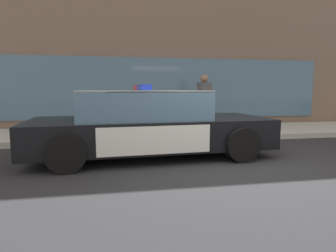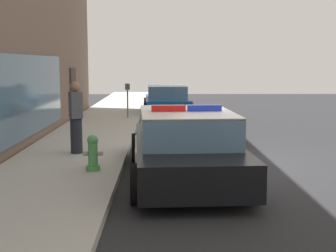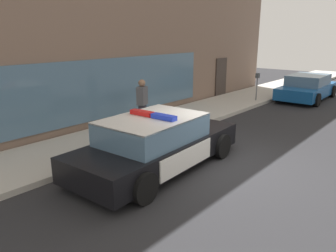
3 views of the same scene
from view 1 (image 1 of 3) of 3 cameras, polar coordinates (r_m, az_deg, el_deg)
name	(u,v)px [view 1 (image 1 of 3)]	position (r m, az deg, el deg)	size (l,w,h in m)	color
ground	(233,165)	(5.41, 13.04, -7.74)	(48.00, 48.00, 0.00)	#262628
sidewalk	(186,132)	(8.79, 3.65, -1.27)	(48.00, 2.61, 0.15)	#B2ADA3
storefront_building	(183,34)	(16.09, 3.12, 18.22)	(21.23, 11.28, 8.85)	#7A6051
police_cruiser	(149,124)	(5.91, -3.99, 0.43)	(5.00, 2.33, 1.49)	black
fire_hydrant	(148,122)	(7.77, -4.19, 0.76)	(0.34, 0.39, 0.73)	#4C994C
pedestrian_on_sidewalk	(204,102)	(8.75, 7.38, 4.82)	(0.47, 0.39, 1.71)	#23232D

